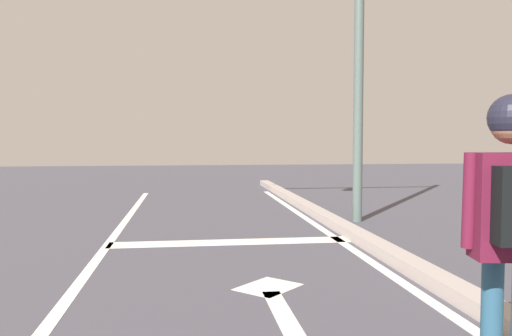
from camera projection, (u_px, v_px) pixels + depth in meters
lane_line_curbside at (472, 329)px, 3.81m from camera, size 0.12×20.00×0.01m
stop_bar at (231, 242)px, 7.00m from camera, size 3.24×0.40×0.01m
lane_arrow_stem at (285, 318)px, 4.04m from camera, size 0.16×1.40×0.01m
lane_arrow_head at (268, 287)px, 4.88m from camera, size 0.71×0.71×0.01m
curb_strip at (504, 318)px, 3.84m from camera, size 0.24×24.00×0.14m
skater at (511, 215)px, 2.49m from camera, size 0.43×0.59×1.53m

